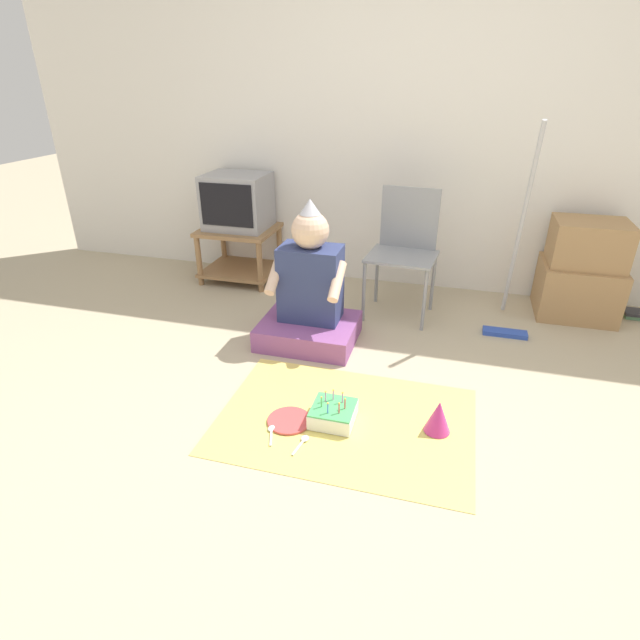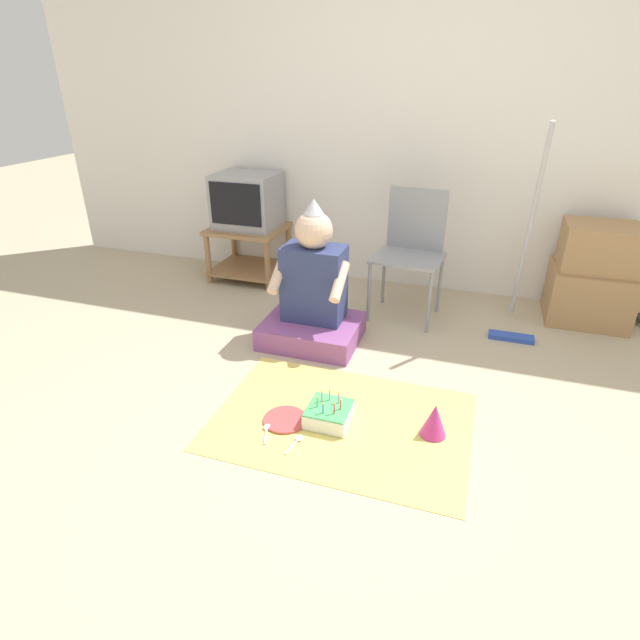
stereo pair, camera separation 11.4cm
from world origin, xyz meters
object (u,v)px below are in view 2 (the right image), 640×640
person_seated (313,297)px  party_hat_blue (434,420)px  folding_chair (411,245)px  dust_mop (521,276)px  paper_plate (285,419)px  tv (247,200)px  cardboard_box_stack (593,277)px  birthday_cake (329,414)px

person_seated → party_hat_blue: (0.86, -0.73, -0.21)m
folding_chair → dust_mop: 0.73m
paper_plate → tv: bearing=120.0°
tv → folding_chair: bearing=-12.2°
cardboard_box_stack → person_seated: size_ratio=0.75×
tv → dust_mop: dust_mop is taller
paper_plate → dust_mop: bearing=51.5°
dust_mop → party_hat_blue: 1.32m
person_seated → paper_plate: size_ratio=4.15×
birthday_cake → paper_plate: birthday_cake is taller
party_hat_blue → dust_mop: bearing=73.4°
folding_chair → person_seated: size_ratio=0.96×
tv → cardboard_box_stack: (2.56, -0.02, -0.33)m
tv → dust_mop: size_ratio=0.36×
person_seated → party_hat_blue: person_seated is taller
folding_chair → dust_mop: bearing=-7.5°
folding_chair → paper_plate: bearing=-103.8°
party_hat_blue → tv: bearing=136.6°
party_hat_blue → person_seated: bearing=139.5°
cardboard_box_stack → party_hat_blue: cardboard_box_stack is taller
tv → birthday_cake: (1.21, -1.68, -0.59)m
folding_chair → paper_plate: folding_chair is taller
tv → paper_plate: 2.11m
dust_mop → party_hat_blue: bearing=-106.6°
person_seated → paper_plate: (0.15, -0.86, -0.29)m
tv → person_seated: person_seated is taller
dust_mop → paper_plate: size_ratio=6.10×
cardboard_box_stack → person_seated: (-1.70, -0.87, -0.02)m
folding_chair → person_seated: (-0.50, -0.59, -0.21)m
tv → folding_chair: 1.40m
party_hat_blue → folding_chair: bearing=104.9°
dust_mop → person_seated: dust_mop is taller
party_hat_blue → paper_plate: size_ratio=0.76×
folding_chair → cardboard_box_stack: (1.20, 0.28, -0.19)m
folding_chair → party_hat_blue: bearing=-75.1°
folding_chair → dust_mop: dust_mop is taller
party_hat_blue → cardboard_box_stack: bearing=62.1°
dust_mop → paper_plate: dust_mop is taller
dust_mop → paper_plate: 1.77m
folding_chair → birthday_cake: 1.46m
tv → paper_plate: size_ratio=2.20×
cardboard_box_stack → birthday_cake: bearing=-129.0°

